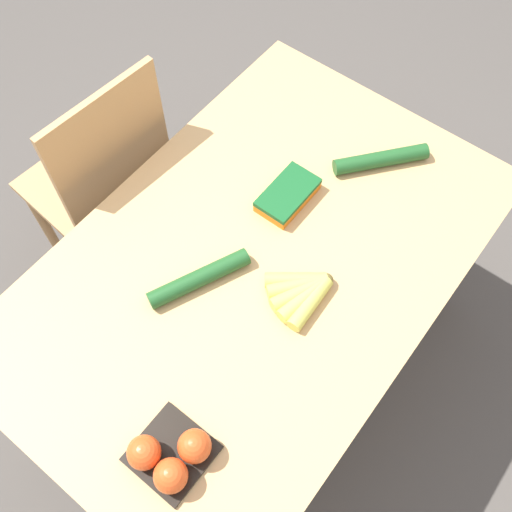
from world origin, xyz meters
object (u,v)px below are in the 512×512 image
object	(u,v)px
carrot_bag	(288,194)
chair	(106,184)
tomato_pack	(170,457)
banana_bunch	(302,292)
cucumber_near	(199,278)
cucumber_far	(381,159)

from	to	relation	value
carrot_bag	chair	bearing A→B (deg)	106.53
chair	tomato_pack	size ratio (longest dim) A/B	6.09
banana_bunch	cucumber_near	distance (m)	0.26
banana_bunch	cucumber_far	distance (m)	0.48
tomato_pack	cucumber_far	world-z (taller)	tomato_pack
tomato_pack	carrot_bag	xyz separation A→B (m)	(0.71, 0.21, -0.02)
banana_bunch	tomato_pack	xyz separation A→B (m)	(-0.50, -0.01, 0.02)
cucumber_near	cucumber_far	distance (m)	0.62
cucumber_near	cucumber_far	size ratio (longest dim) A/B	1.12
carrot_bag	cucumber_far	xyz separation A→B (m)	(0.26, -0.14, -0.00)
banana_bunch	cucumber_far	xyz separation A→B (m)	(0.47, 0.07, 0.00)
cucumber_near	carrot_bag	bearing A→B (deg)	-4.02
chair	cucumber_far	bearing A→B (deg)	125.55
chair	banana_bunch	distance (m)	0.84
chair	cucumber_far	distance (m)	0.90
chair	banana_bunch	world-z (taller)	chair
banana_bunch	carrot_bag	world-z (taller)	same
chair	cucumber_far	xyz separation A→B (m)	(0.44, -0.74, 0.27)
cucumber_far	carrot_bag	bearing A→B (deg)	152.37
tomato_pack	cucumber_near	distance (m)	0.44
banana_bunch	tomato_pack	size ratio (longest dim) A/B	1.07
cucumber_far	cucumber_near	bearing A→B (deg)	165.14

